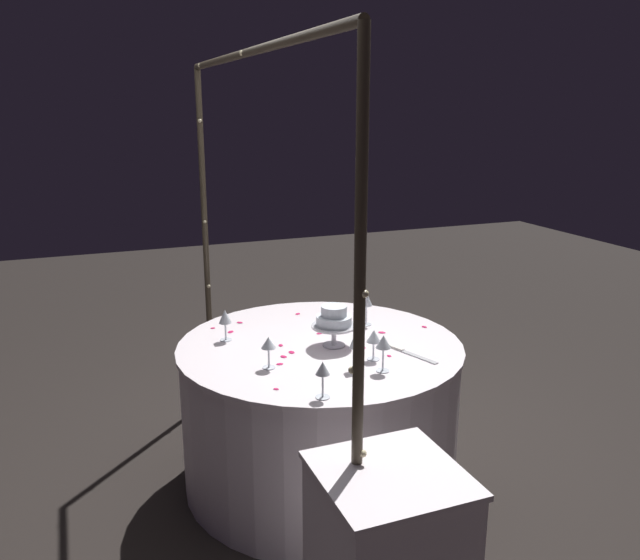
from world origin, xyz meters
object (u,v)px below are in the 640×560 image
at_px(wine_glass_0, 383,343).
at_px(wine_glass_4, 374,337).
at_px(main_table, 320,412).
at_px(tiered_cake, 334,320).
at_px(wine_glass_5, 366,300).
at_px(decorative_arch, 254,213).
at_px(wine_glass_2, 225,318).
at_px(cake_knife, 409,353).
at_px(wine_glass_1, 355,343).
at_px(wine_glass_6, 323,371).
at_px(wine_glass_3, 268,344).

bearing_deg(wine_glass_0, wine_glass_4, -8.47).
height_order(main_table, tiered_cake, tiered_cake).
relative_size(wine_glass_4, wine_glass_5, 0.79).
bearing_deg(decorative_arch, wine_glass_0, -132.67).
height_order(wine_glass_2, cake_knife, wine_glass_2).
relative_size(main_table, tiered_cake, 6.41).
xyz_separation_m(decorative_arch, wine_glass_1, (-0.35, -0.35, -0.55)).
relative_size(decorative_arch, wine_glass_2, 14.44).
xyz_separation_m(tiered_cake, wine_glass_6, (-0.52, 0.26, -0.02)).
xyz_separation_m(wine_glass_1, wine_glass_2, (0.57, 0.45, -0.01)).
bearing_deg(wine_glass_1, wine_glass_3, 66.17).
relative_size(main_table, cake_knife, 4.93).
height_order(main_table, wine_glass_6, wine_glass_6).
xyz_separation_m(main_table, wine_glass_5, (0.17, -0.33, 0.51)).
bearing_deg(decorative_arch, wine_glass_2, 24.94).
relative_size(wine_glass_0, wine_glass_2, 1.05).
distance_m(wine_glass_4, cake_knife, 0.22).
height_order(wine_glass_0, wine_glass_1, wine_glass_1).
relative_size(wine_glass_1, wine_glass_3, 1.16).
height_order(tiered_cake, wine_glass_1, tiered_cake).
xyz_separation_m(tiered_cake, wine_glass_5, (0.23, -0.28, 0.00)).
xyz_separation_m(wine_glass_0, wine_glass_5, (0.59, -0.20, 0.01)).
xyz_separation_m(main_table, tiered_cake, (-0.05, -0.05, 0.51)).
height_order(wine_glass_3, cake_knife, wine_glass_3).
bearing_deg(wine_glass_5, wine_glass_0, 161.29).
bearing_deg(wine_glass_1, cake_knife, -77.09).
relative_size(wine_glass_4, wine_glass_6, 0.93).
distance_m(wine_glass_2, wine_glass_5, 0.76).
bearing_deg(main_table, wine_glass_3, 121.55).
xyz_separation_m(main_table, cake_knife, (-0.28, -0.34, 0.38)).
bearing_deg(cake_knife, decorative_arch, 66.97).
bearing_deg(wine_glass_5, wine_glass_1, 149.90).
bearing_deg(decorative_arch, wine_glass_5, -75.08).
distance_m(main_table, wine_glass_4, 0.58).
bearing_deg(wine_glass_6, wine_glass_0, -66.45).
bearing_deg(wine_glass_5, tiered_cake, 128.81).
bearing_deg(wine_glass_6, tiered_cake, -27.10).
distance_m(wine_glass_1, cake_knife, 0.35).
relative_size(wine_glass_2, wine_glass_5, 0.88).
bearing_deg(wine_glass_6, wine_glass_5, -36.34).
bearing_deg(wine_glass_5, wine_glass_3, 119.49).
bearing_deg(wine_glass_5, cake_knife, -178.93).
relative_size(wine_glass_1, wine_glass_5, 0.94).
height_order(wine_glass_4, cake_knife, wine_glass_4).
bearing_deg(wine_glass_1, main_table, 4.47).
distance_m(tiered_cake, wine_glass_6, 0.58).
distance_m(tiered_cake, wine_glass_1, 0.30).
relative_size(wine_glass_1, wine_glass_4, 1.18).
bearing_deg(main_table, wine_glass_1, -175.53).
relative_size(decorative_arch, wine_glass_1, 13.56).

